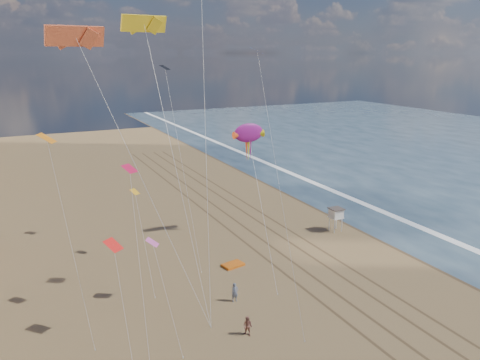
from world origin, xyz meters
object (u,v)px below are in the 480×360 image
grounded_kite (233,265)px  kite_flyer_a (235,292)px  show_kite (249,133)px  lifeguard_stand (336,213)px  kite_flyer_b (248,326)px

grounded_kite → kite_flyer_a: (-3.19, -7.23, 0.83)m
grounded_kite → show_kite: size_ratio=0.11×
lifeguard_stand → grounded_kite: size_ratio=1.36×
show_kite → kite_flyer_a: (-9.28, -15.37, -12.66)m
lifeguard_stand → kite_flyer_a: (-20.42, -11.02, -1.52)m
show_kite → kite_flyer_b: 26.81m
kite_flyer_b → kite_flyer_a: bearing=129.1°
grounded_kite → kite_flyer_b: size_ratio=1.34×
show_kite → kite_flyer_b: show_kite is taller
kite_flyer_a → kite_flyer_b: 5.82m
lifeguard_stand → grounded_kite: (-17.23, -3.79, -2.35)m
kite_flyer_a → lifeguard_stand: bearing=25.7°
lifeguard_stand → kite_flyer_b: 27.54m
grounded_kite → kite_flyer_b: kite_flyer_b is taller
kite_flyer_a → kite_flyer_b: bearing=-107.1°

